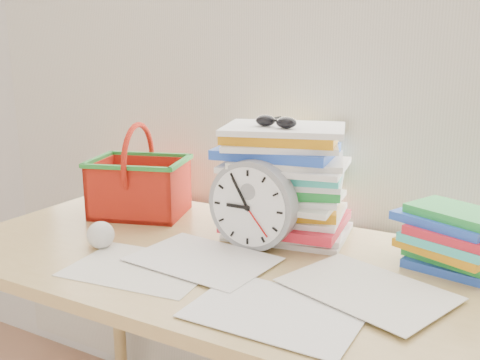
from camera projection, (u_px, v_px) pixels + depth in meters
The scene contains 9 objects.
curtain at pixel (301, 22), 1.45m from camera, with size 2.40×0.01×2.50m, color beige.
desk at pixel (232, 286), 1.28m from camera, with size 1.40×0.70×0.75m.
paper_stack at pixel (284, 181), 1.39m from camera, with size 0.33×0.27×0.29m, color white, non-canonical shape.
clock at pixel (253, 205), 1.29m from camera, with size 0.22×0.22×0.04m, color gray.
sunglasses at pixel (276, 122), 1.32m from camera, with size 0.13×0.11×0.03m, color black, non-canonical shape.
book_stack at pixel (452, 239), 1.18m from camera, with size 0.23×0.18×0.14m, color white, non-canonical shape.
basket at pixel (139, 170), 1.56m from camera, with size 0.27×0.21×0.27m, color red, non-canonical shape.
crumpled_ball at pixel (101, 235), 1.31m from camera, with size 0.07×0.07×0.07m, color silver.
scattered_papers at pixel (232, 254), 1.26m from camera, with size 1.26×0.42×0.02m, color white, non-canonical shape.
Camera 1 is at (0.59, 0.57, 1.22)m, focal length 40.00 mm.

